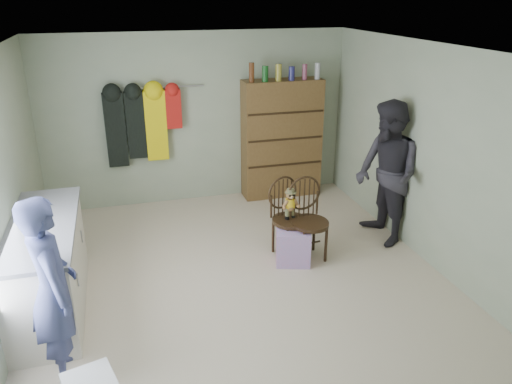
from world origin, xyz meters
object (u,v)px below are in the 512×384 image
object	(u,v)px
counter	(48,267)
dresser	(282,138)
chair_far	(308,216)
chair_front	(288,211)

from	to	relation	value
counter	dresser	xyz separation A→B (m)	(3.20, 2.30, 0.44)
counter	chair_far	distance (m)	2.88
counter	dresser	world-z (taller)	dresser
chair_far	dresser	distance (m)	2.06
chair_front	dresser	xyz separation A→B (m)	(0.53, 1.86, 0.36)
chair_front	chair_far	distance (m)	0.24
counter	chair_front	distance (m)	2.71
counter	dresser	distance (m)	3.96
chair_front	chair_far	xyz separation A→B (m)	(0.20, -0.14, -0.02)
chair_far	dresser	xyz separation A→B (m)	(0.33, 2.00, 0.38)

